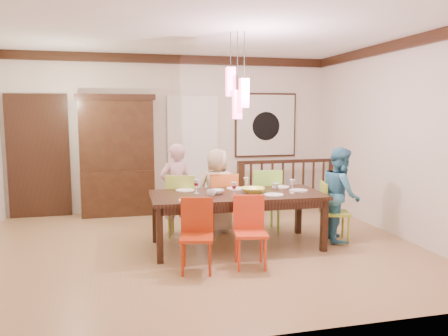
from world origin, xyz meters
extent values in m
plane|color=#A4824F|center=(0.00, 0.00, 0.00)|extent=(6.00, 6.00, 0.00)
plane|color=white|center=(0.00, 0.00, 2.90)|extent=(6.00, 6.00, 0.00)
plane|color=beige|center=(0.00, 2.50, 1.45)|extent=(6.00, 0.00, 6.00)
plane|color=beige|center=(3.00, 0.00, 1.45)|extent=(0.00, 5.00, 5.00)
cube|color=black|center=(-2.40, 2.45, 1.05)|extent=(1.04, 0.07, 2.24)
cube|color=silver|center=(0.35, 2.46, 1.05)|extent=(0.97, 0.05, 2.22)
cube|color=black|center=(1.80, 2.47, 1.60)|extent=(1.25, 0.04, 1.25)
cube|color=silver|center=(1.80, 2.44, 1.60)|extent=(1.18, 0.02, 1.18)
cylinder|color=black|center=(1.80, 2.43, 1.58)|extent=(0.56, 0.01, 0.56)
cube|color=#FF4C7A|center=(0.45, -0.02, 2.25)|extent=(0.11, 0.11, 0.38)
cylinder|color=black|center=(0.45, -0.02, 2.67)|extent=(0.01, 0.01, 0.46)
cube|color=#FF4C7A|center=(0.61, -0.12, 2.10)|extent=(0.11, 0.11, 0.38)
cylinder|color=black|center=(0.61, -0.12, 2.59)|extent=(0.01, 0.01, 0.61)
cube|color=#FF4C7A|center=(0.53, -0.07, 1.95)|extent=(0.11, 0.11, 0.38)
cylinder|color=black|center=(0.53, -0.07, 2.52)|extent=(0.01, 0.01, 0.76)
cube|color=black|center=(0.53, -0.07, 0.72)|extent=(2.35, 1.10, 0.05)
cube|color=black|center=(-0.56, 0.38, 0.35)|extent=(0.08, 0.08, 0.70)
cube|color=black|center=(1.61, 0.38, 0.35)|extent=(0.08, 0.08, 0.70)
cube|color=black|center=(-0.56, -0.52, 0.35)|extent=(0.08, 0.08, 0.70)
cube|color=black|center=(1.61, -0.52, 0.35)|extent=(0.08, 0.08, 0.70)
cube|color=black|center=(0.53, 0.40, 0.65)|extent=(2.13, 0.08, 0.10)
cube|color=black|center=(0.53, -0.54, 0.65)|extent=(2.13, 0.08, 0.10)
cube|color=#9CB93B|center=(-0.13, 0.63, 0.46)|extent=(0.53, 0.53, 0.04)
cube|color=#9CB93B|center=(-0.13, 0.63, 0.71)|extent=(0.42, 0.15, 0.47)
cylinder|color=#9CB93B|center=(-0.30, 0.45, 0.22)|extent=(0.04, 0.04, 0.45)
cylinder|color=#9CB93B|center=(0.05, 0.45, 0.22)|extent=(0.04, 0.04, 0.45)
cylinder|color=#9CB93B|center=(-0.30, 0.80, 0.22)|extent=(0.04, 0.04, 0.45)
cylinder|color=#9CB93B|center=(0.05, 0.80, 0.22)|extent=(0.04, 0.04, 0.45)
cube|color=orange|center=(0.51, 0.70, 0.45)|extent=(0.45, 0.45, 0.04)
cube|color=orange|center=(0.51, 0.70, 0.70)|extent=(0.42, 0.07, 0.46)
cylinder|color=orange|center=(0.34, 0.53, 0.22)|extent=(0.04, 0.04, 0.44)
cylinder|color=orange|center=(0.68, 0.53, 0.22)|extent=(0.04, 0.04, 0.44)
cylinder|color=orange|center=(0.34, 0.87, 0.22)|extent=(0.04, 0.04, 0.44)
cylinder|color=orange|center=(0.68, 0.87, 0.22)|extent=(0.04, 0.04, 0.44)
cube|color=#81CB3E|center=(1.15, 0.60, 0.48)|extent=(0.47, 0.47, 0.04)
cube|color=#81CB3E|center=(1.15, 0.60, 0.74)|extent=(0.45, 0.07, 0.49)
cylinder|color=#81CB3E|center=(0.97, 0.42, 0.23)|extent=(0.04, 0.04, 0.47)
cylinder|color=#81CB3E|center=(1.33, 0.42, 0.23)|extent=(0.04, 0.04, 0.47)
cylinder|color=#81CB3E|center=(0.97, 0.78, 0.23)|extent=(0.04, 0.04, 0.47)
cylinder|color=#81CB3E|center=(1.33, 0.78, 0.23)|extent=(0.04, 0.04, 0.47)
cube|color=#9C2A0C|center=(-0.18, -0.90, 0.41)|extent=(0.46, 0.46, 0.04)
cube|color=#9C2A0C|center=(-0.18, -0.90, 0.64)|extent=(0.38, 0.12, 0.42)
cylinder|color=#9C2A0C|center=(-0.33, -1.06, 0.20)|extent=(0.03, 0.03, 0.40)
cylinder|color=#9C2A0C|center=(-0.02, -1.06, 0.20)|extent=(0.03, 0.03, 0.40)
cylinder|color=#9C2A0C|center=(-0.33, -0.75, 0.20)|extent=(0.03, 0.03, 0.40)
cylinder|color=#9C2A0C|center=(-0.02, -0.75, 0.20)|extent=(0.03, 0.03, 0.40)
cube|color=red|center=(0.48, -0.89, 0.41)|extent=(0.44, 0.44, 0.04)
cube|color=red|center=(0.48, -0.89, 0.64)|extent=(0.38, 0.09, 0.42)
cylinder|color=red|center=(0.32, -1.05, 0.20)|extent=(0.03, 0.03, 0.40)
cylinder|color=red|center=(0.63, -1.05, 0.20)|extent=(0.03, 0.03, 0.40)
cylinder|color=red|center=(0.32, -0.74, 0.20)|extent=(0.03, 0.03, 0.40)
cylinder|color=red|center=(0.63, -0.74, 0.20)|extent=(0.03, 0.03, 0.40)
cube|color=#8CA729|center=(1.97, -0.15, 0.41)|extent=(0.47, 0.47, 0.04)
cube|color=#8CA729|center=(1.97, -0.15, 0.64)|extent=(0.13, 0.38, 0.42)
cylinder|color=#8CA729|center=(1.82, -0.30, 0.20)|extent=(0.03, 0.03, 0.40)
cylinder|color=#8CA729|center=(2.13, -0.30, 0.20)|extent=(0.03, 0.03, 0.40)
cylinder|color=#8CA729|center=(1.82, 0.01, 0.20)|extent=(0.03, 0.03, 0.40)
cylinder|color=#8CA729|center=(2.13, 0.01, 0.20)|extent=(0.03, 0.03, 0.40)
cube|color=black|center=(-1.05, 2.28, 0.41)|extent=(1.28, 0.44, 0.82)
cube|color=black|center=(-1.05, 2.30, 1.46)|extent=(1.28, 0.40, 1.28)
cube|color=black|center=(-1.05, 2.49, 1.46)|extent=(1.09, 0.02, 1.09)
cube|color=black|center=(-1.05, 2.30, 2.12)|extent=(1.37, 0.44, 0.10)
cube|color=black|center=(1.15, 1.95, 0.46)|extent=(0.12, 0.12, 0.92)
cube|color=black|center=(3.02, 1.95, 0.46)|extent=(0.12, 0.12, 0.92)
cube|color=black|center=(2.09, 1.95, 0.93)|extent=(2.00, 0.11, 0.06)
cube|color=black|center=(2.09, 1.95, 0.05)|extent=(1.87, 0.09, 0.05)
imported|color=#DBA7B6|center=(-0.20, 0.77, 0.69)|extent=(0.56, 0.43, 1.39)
imported|color=beige|center=(0.43, 0.73, 0.65)|extent=(0.64, 0.43, 1.30)
imported|color=teal|center=(2.06, -0.11, 0.68)|extent=(0.68, 0.78, 1.35)
imported|color=#CFD13B|center=(0.75, -0.12, 0.79)|extent=(0.38, 0.38, 0.08)
imported|color=white|center=(0.25, -0.07, 0.78)|extent=(0.23, 0.23, 0.06)
imported|color=silver|center=(0.14, -0.23, 0.80)|extent=(0.16, 0.16, 0.09)
imported|color=silver|center=(1.16, 0.13, 0.79)|extent=(0.09, 0.09, 0.09)
cylinder|color=white|center=(-0.13, 0.29, 0.76)|extent=(0.26, 0.26, 0.01)
cylinder|color=white|center=(0.60, 0.25, 0.76)|extent=(0.26, 0.26, 0.01)
cylinder|color=white|center=(1.28, 0.23, 0.76)|extent=(0.26, 0.26, 0.01)
cylinder|color=white|center=(-0.19, -0.43, 0.76)|extent=(0.26, 0.26, 0.01)
cylinder|color=white|center=(0.97, -0.34, 0.76)|extent=(0.26, 0.26, 0.01)
cylinder|color=white|center=(1.42, -0.10, 0.76)|extent=(0.26, 0.26, 0.01)
cube|color=#D83359|center=(0.51, -0.45, 0.76)|extent=(0.18, 0.14, 0.01)
camera|label=1|loc=(-1.02, -5.74, 1.84)|focal=35.00mm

